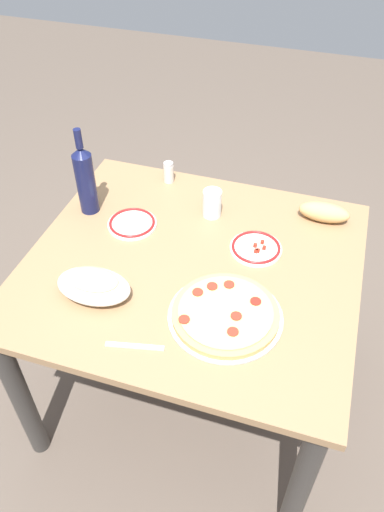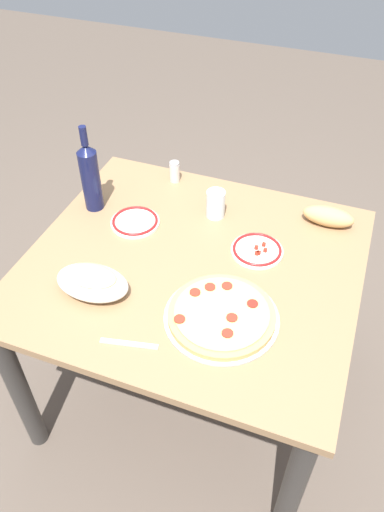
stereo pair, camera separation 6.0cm
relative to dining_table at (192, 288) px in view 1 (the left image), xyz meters
The scene contains 11 objects.
ground_plane 0.62m from the dining_table, ahead, with size 8.00×8.00×0.00m, color brown.
dining_table is the anchor object (origin of this frame).
pepperoni_pizza 0.29m from the dining_table, 130.60° to the left, with size 0.35×0.35×0.03m.
baked_pasta_dish 0.38m from the dining_table, 42.46° to the left, with size 0.24×0.15×0.08m.
wine_bottle 0.55m from the dining_table, 19.36° to the right, with size 0.07×0.07×0.34m.
water_glass 0.32m from the dining_table, 88.37° to the right, with size 0.07×0.07×0.11m, color silver.
side_plate_near 0.27m from the dining_table, 146.33° to the right, with size 0.18×0.18×0.02m.
side_plate_far 0.32m from the dining_table, 24.36° to the right, with size 0.18×0.18×0.02m.
bread_loaf 0.56m from the dining_table, 137.10° to the right, with size 0.18×0.08×0.07m, color tan.
spice_shaker 0.51m from the dining_table, 61.27° to the right, with size 0.04×0.04×0.09m.
fork_right 0.40m from the dining_table, 82.37° to the left, with size 0.17×0.02×0.01m, color #B7B7BC.
Camera 1 is at (-0.37, 1.15, 1.91)m, focal length 35.02 mm.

